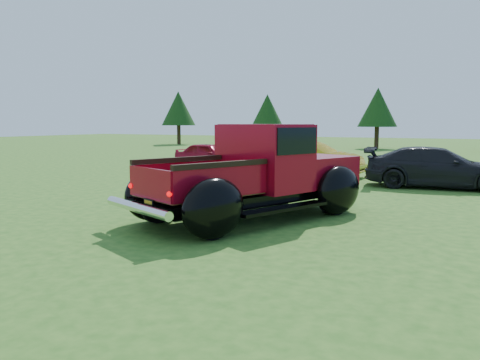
{
  "coord_description": "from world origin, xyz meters",
  "views": [
    {
      "loc": [
        4.57,
        -8.68,
        2.15
      ],
      "look_at": [
        0.03,
        0.2,
        0.92
      ],
      "focal_mm": 35.0,
      "sensor_mm": 36.0,
      "label": 1
    }
  ],
  "objects_px": {
    "tree_far_west": "(178,109)",
    "show_car_grey": "(437,167)",
    "show_car_yellow": "(309,158)",
    "pickup_truck": "(264,173)",
    "tree_west": "(267,111)",
    "tree_mid_left": "(378,107)",
    "show_car_red": "(211,156)"
  },
  "relations": [
    {
      "from": "tree_far_west",
      "to": "show_car_grey",
      "type": "height_order",
      "value": "tree_far_west"
    },
    {
      "from": "show_car_yellow",
      "to": "show_car_grey",
      "type": "bearing_deg",
      "value": -102.56
    },
    {
      "from": "pickup_truck",
      "to": "show_car_grey",
      "type": "bearing_deg",
      "value": 87.87
    },
    {
      "from": "show_car_yellow",
      "to": "tree_west",
      "type": "bearing_deg",
      "value": 31.31
    },
    {
      "from": "pickup_truck",
      "to": "show_car_yellow",
      "type": "bearing_deg",
      "value": 124.22
    },
    {
      "from": "show_car_yellow",
      "to": "tree_mid_left",
      "type": "bearing_deg",
      "value": 7.13
    },
    {
      "from": "show_car_yellow",
      "to": "show_car_grey",
      "type": "distance_m",
      "value": 5.08
    },
    {
      "from": "pickup_truck",
      "to": "tree_west",
      "type": "bearing_deg",
      "value": 136.21
    },
    {
      "from": "tree_mid_left",
      "to": "show_car_red",
      "type": "relative_size",
      "value": 1.38
    },
    {
      "from": "tree_west",
      "to": "pickup_truck",
      "type": "xyz_separation_m",
      "value": [
        12.2,
        -27.92,
        -2.11
      ]
    },
    {
      "from": "pickup_truck",
      "to": "show_car_grey",
      "type": "height_order",
      "value": "pickup_truck"
    },
    {
      "from": "show_car_red",
      "to": "show_car_yellow",
      "type": "relative_size",
      "value": 0.84
    },
    {
      "from": "show_car_red",
      "to": "tree_west",
      "type": "bearing_deg",
      "value": 23.42
    },
    {
      "from": "tree_west",
      "to": "tree_mid_left",
      "type": "height_order",
      "value": "tree_mid_left"
    },
    {
      "from": "tree_west",
      "to": "show_car_grey",
      "type": "height_order",
      "value": "tree_west"
    },
    {
      "from": "tree_mid_left",
      "to": "show_car_red",
      "type": "height_order",
      "value": "tree_mid_left"
    },
    {
      "from": "tree_west",
      "to": "show_car_red",
      "type": "relative_size",
      "value": 1.27
    },
    {
      "from": "show_car_red",
      "to": "tree_far_west",
      "type": "bearing_deg",
      "value": 45.06
    },
    {
      "from": "show_car_red",
      "to": "show_car_grey",
      "type": "xyz_separation_m",
      "value": [
        9.89,
        -2.02,
        0.06
      ]
    },
    {
      "from": "tree_mid_left",
      "to": "show_car_grey",
      "type": "height_order",
      "value": "tree_mid_left"
    },
    {
      "from": "tree_far_west",
      "to": "tree_west",
      "type": "distance_m",
      "value": 10.06
    },
    {
      "from": "tree_west",
      "to": "show_car_yellow",
      "type": "xyz_separation_m",
      "value": [
        10.5,
        -19.63,
        -2.4
      ]
    },
    {
      "from": "tree_west",
      "to": "show_car_red",
      "type": "xyz_separation_m",
      "value": [
        5.5,
        -18.99,
        -2.49
      ]
    },
    {
      "from": "show_car_grey",
      "to": "tree_far_west",
      "type": "bearing_deg",
      "value": 42.83
    },
    {
      "from": "show_car_red",
      "to": "show_car_grey",
      "type": "distance_m",
      "value": 10.09
    },
    {
      "from": "tree_west",
      "to": "tree_mid_left",
      "type": "distance_m",
      "value": 9.22
    },
    {
      "from": "tree_west",
      "to": "show_car_yellow",
      "type": "bearing_deg",
      "value": -61.86
    },
    {
      "from": "tree_west",
      "to": "pickup_truck",
      "type": "relative_size",
      "value": 0.76
    },
    {
      "from": "tree_mid_left",
      "to": "tree_west",
      "type": "bearing_deg",
      "value": -167.47
    },
    {
      "from": "tree_mid_left",
      "to": "show_car_red",
      "type": "distance_m",
      "value": 21.46
    },
    {
      "from": "show_car_yellow",
      "to": "show_car_grey",
      "type": "xyz_separation_m",
      "value": [
        4.89,
        -1.38,
        -0.03
      ]
    },
    {
      "from": "tree_mid_left",
      "to": "show_car_red",
      "type": "bearing_deg",
      "value": -99.47
    }
  ]
}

